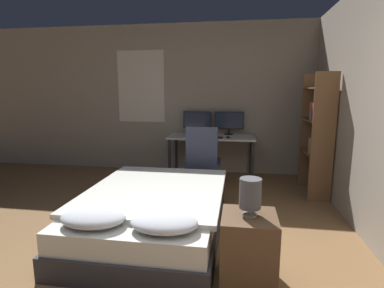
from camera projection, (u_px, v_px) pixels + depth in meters
wall_back at (205, 99)px, 5.49m from camera, size 12.00×0.08×2.70m
wall_side_right at (372, 107)px, 3.01m from camera, size 0.06×12.00×2.70m
bed at (154, 212)px, 3.18m from camera, size 1.44×2.00×0.55m
nightstand at (248, 250)px, 2.34m from camera, size 0.42×0.43×0.57m
bedside_lamp at (250, 194)px, 2.26m from camera, size 0.17×0.17×0.30m
desk at (212, 141)px, 5.20m from camera, size 1.48×0.67×0.74m
monitor_left at (197, 121)px, 5.41m from camera, size 0.51×0.16×0.41m
monitor_right at (229, 121)px, 5.32m from camera, size 0.51×0.16×0.41m
keyboard at (211, 137)px, 4.96m from camera, size 0.40×0.13×0.02m
computer_mouse at (228, 137)px, 4.91m from camera, size 0.07×0.05×0.04m
office_chair at (203, 166)px, 4.43m from camera, size 0.52×0.52×1.01m
bookshelf at (318, 129)px, 4.25m from camera, size 0.30×0.76×1.76m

